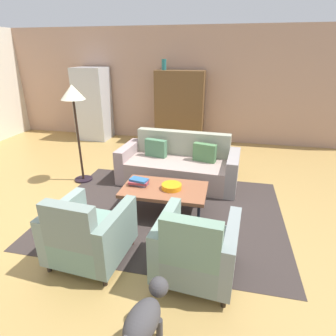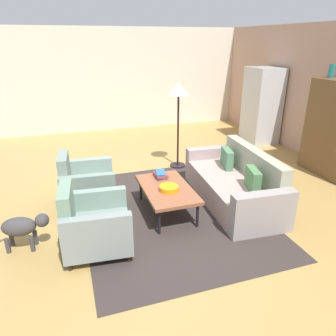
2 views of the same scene
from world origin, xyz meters
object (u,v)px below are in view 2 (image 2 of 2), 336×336
coffee_table (167,190)px  dog (22,227)px  armchair_left (84,186)px  armchair_right (92,226)px  floor_lamp (178,97)px  fruit_bowl (169,188)px  book_stack (160,174)px  couch (236,185)px  vase_tall (331,71)px  refrigerator (262,106)px

coffee_table → dog: size_ratio=1.71×
armchair_left → armchair_right: (1.20, 0.00, 0.00)m
floor_lamp → fruit_bowl: bearing=-23.6°
book_stack → couch: bearing=71.5°
armchair_left → coffee_table: bearing=67.1°
fruit_bowl → vase_tall: (-0.91, 3.49, 1.47)m
refrigerator → coffee_table: bearing=-51.3°
couch → dog: size_ratio=3.07×
refrigerator → floor_lamp: (0.98, -2.59, 0.52)m
vase_tall → coffee_table: bearing=-77.0°
coffee_table → refrigerator: bearing=128.7°
vase_tall → dog: vase_tall is taller
coffee_table → armchair_left: bearing=-117.4°
floor_lamp → vase_tall: bearing=70.9°
coffee_table → book_stack: 0.39m
couch → armchair_right: size_ratio=2.45×
book_stack → vase_tall: vase_tall is taller
armchair_left → book_stack: armchair_left is taller
coffee_table → fruit_bowl: fruit_bowl is taller
vase_tall → couch: bearing=-70.6°
refrigerator → dog: 6.20m
armchair_left → floor_lamp: floor_lamp is taller
fruit_bowl → vase_tall: size_ratio=1.14×
coffee_table → floor_lamp: bearing=155.2°
armchair_left → book_stack: (0.22, 1.19, 0.12)m
dog → coffee_table: bearing=20.4°
armchair_right → coffee_table: bearing=122.1°
couch → armchair_right: bearing=107.7°
armchair_left → floor_lamp: 2.52m
armchair_right → dog: (-0.29, -0.82, -0.03)m
vase_tall → refrigerator: 2.16m
armchair_left → armchair_right: bearing=4.5°
coffee_table → dog: 2.01m
dog → couch: bearing=17.0°
fruit_bowl → dog: fruit_bowl is taller
armchair_left → floor_lamp: bearing=124.4°
armchair_right → vase_tall: size_ratio=3.54×
book_stack → refrigerator: (-2.34, 3.37, 0.46)m
coffee_table → armchair_left: size_ratio=1.36×
coffee_table → book_stack: bearing=177.1°
couch → coffee_table: couch is taller
couch → floor_lamp: (-1.74, -0.38, 1.16)m
fruit_bowl → refrigerator: refrigerator is taller
couch → book_stack: bearing=75.2°
dog → book_stack: bearing=30.6°
book_stack → vase_tall: (-0.42, 3.47, 1.46)m
armchair_right → vase_tall: vase_tall is taller
couch → refrigerator: bearing=-35.3°
floor_lamp → dog: (2.04, -2.79, -1.13)m
armchair_right → book_stack: 1.54m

